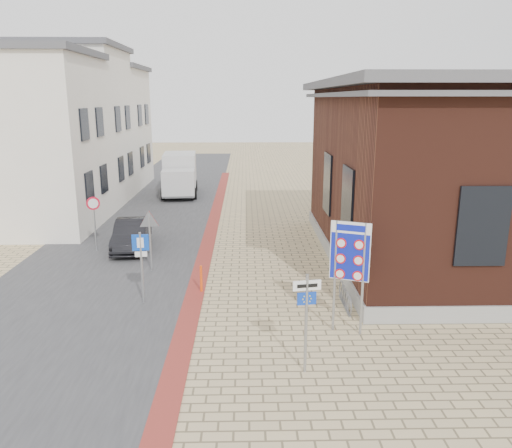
# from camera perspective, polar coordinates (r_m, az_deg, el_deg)

# --- Properties ---
(ground) EXTENTS (120.00, 120.00, 0.00)m
(ground) POSITION_cam_1_polar(r_m,az_deg,el_deg) (13.31, 0.42, -13.24)
(ground) COLOR tan
(ground) RESTS_ON ground
(road_strip) EXTENTS (7.00, 60.00, 0.02)m
(road_strip) POSITION_cam_1_polar(r_m,az_deg,el_deg) (27.98, -11.81, 1.25)
(road_strip) COLOR #38383A
(road_strip) RESTS_ON ground
(curb_strip) EXTENTS (0.60, 40.00, 0.02)m
(curb_strip) POSITION_cam_1_polar(r_m,az_deg,el_deg) (22.71, -5.35, -1.49)
(curb_strip) COLOR maroon
(curb_strip) RESTS_ON ground
(brick_building) EXTENTS (13.00, 13.00, 6.80)m
(brick_building) POSITION_cam_1_polar(r_m,az_deg,el_deg) (21.16, 25.11, 5.68)
(brick_building) COLOR gray
(brick_building) RESTS_ON ground
(townhouse_near) EXTENTS (7.40, 6.40, 8.30)m
(townhouse_near) POSITION_cam_1_polar(r_m,az_deg,el_deg) (26.15, -25.54, 8.52)
(townhouse_near) COLOR silver
(townhouse_near) RESTS_ON ground
(townhouse_mid) EXTENTS (7.40, 6.40, 9.10)m
(townhouse_mid) POSITION_cam_1_polar(r_m,az_deg,el_deg) (31.69, -21.22, 10.43)
(townhouse_mid) COLOR silver
(townhouse_mid) RESTS_ON ground
(townhouse_far) EXTENTS (7.40, 6.40, 8.30)m
(townhouse_far) POSITION_cam_1_polar(r_m,az_deg,el_deg) (37.41, -18.07, 10.51)
(townhouse_far) COLOR silver
(townhouse_far) RESTS_ON ground
(bike_rack) EXTENTS (0.08, 1.80, 0.60)m
(bike_rack) POSITION_cam_1_polar(r_m,az_deg,el_deg) (15.48, 10.14, -8.32)
(bike_rack) COLOR slate
(bike_rack) RESTS_ON ground
(sedan) EXTENTS (1.63, 3.82, 1.22)m
(sedan) POSITION_cam_1_polar(r_m,az_deg,el_deg) (21.43, -14.02, -1.17)
(sedan) COLOR black
(sedan) RESTS_ON ground
(box_truck) EXTENTS (2.47, 5.19, 2.64)m
(box_truck) POSITION_cam_1_polar(r_m,az_deg,el_deg) (32.71, -8.72, 5.65)
(box_truck) COLOR slate
(box_truck) RESTS_ON ground
(border_sign) EXTENTS (0.99, 0.43, 3.06)m
(border_sign) POSITION_cam_1_polar(r_m,az_deg,el_deg) (13.20, 10.69, -3.35)
(border_sign) COLOR gray
(border_sign) RESTS_ON ground
(essen_sign) EXTENTS (0.64, 0.15, 2.38)m
(essen_sign) POSITION_cam_1_polar(r_m,az_deg,el_deg) (11.36, 5.78, -9.59)
(essen_sign) COLOR gray
(essen_sign) RESTS_ON ground
(parking_sign) EXTENTS (0.50, 0.10, 2.26)m
(parking_sign) POSITION_cam_1_polar(r_m,az_deg,el_deg) (15.41, -12.99, -3.59)
(parking_sign) COLOR gray
(parking_sign) RESTS_ON ground
(yield_sign) EXTENTS (0.78, 0.14, 2.21)m
(yield_sign) POSITION_cam_1_polar(r_m,az_deg,el_deg) (18.26, -12.08, -0.28)
(yield_sign) COLOR gray
(yield_sign) RESTS_ON ground
(speed_sign) EXTENTS (0.52, 0.20, 2.29)m
(speed_sign) POSITION_cam_1_polar(r_m,az_deg,el_deg) (21.25, -18.02, 0.96)
(speed_sign) COLOR gray
(speed_sign) RESTS_ON ground
(bollard) EXTENTS (0.09, 0.09, 0.90)m
(bollard) POSITION_cam_1_polar(r_m,az_deg,el_deg) (16.33, -6.28, -6.25)
(bollard) COLOR #F4480C
(bollard) RESTS_ON ground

